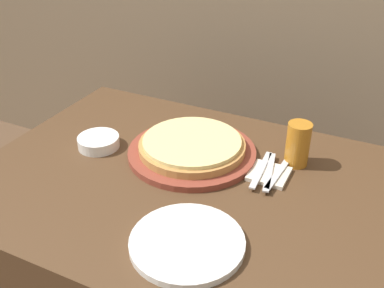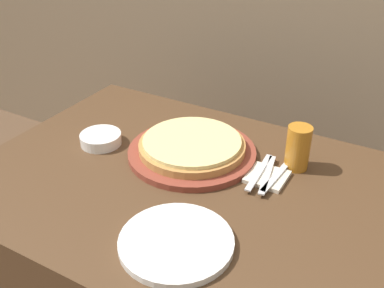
# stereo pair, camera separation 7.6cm
# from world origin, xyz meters

# --- Properties ---
(dining_table) EXTENTS (1.20, 0.89, 0.73)m
(dining_table) POSITION_xyz_m (0.00, 0.00, 0.37)
(dining_table) COLOR #4C331E
(dining_table) RESTS_ON ground_plane
(pizza_on_board) EXTENTS (0.40, 0.40, 0.06)m
(pizza_on_board) POSITION_xyz_m (-0.03, 0.13, 0.76)
(pizza_on_board) COLOR brown
(pizza_on_board) RESTS_ON dining_table
(beer_glass) EXTENTS (0.07, 0.07, 0.14)m
(beer_glass) POSITION_xyz_m (0.27, 0.22, 0.81)
(beer_glass) COLOR #B7701E
(beer_glass) RESTS_ON dining_table
(dinner_plate) EXTENTS (0.27, 0.27, 0.02)m
(dinner_plate) POSITION_xyz_m (0.14, -0.24, 0.74)
(dinner_plate) COLOR white
(dinner_plate) RESTS_ON dining_table
(side_bowl) EXTENTS (0.13, 0.13, 0.04)m
(side_bowl) POSITION_xyz_m (-0.32, 0.04, 0.75)
(side_bowl) COLOR white
(side_bowl) RESTS_ON dining_table
(napkin_stack) EXTENTS (0.11, 0.11, 0.01)m
(napkin_stack) POSITION_xyz_m (0.22, 0.12, 0.74)
(napkin_stack) COLOR beige
(napkin_stack) RESTS_ON dining_table
(fork) EXTENTS (0.03, 0.20, 0.00)m
(fork) POSITION_xyz_m (0.20, 0.12, 0.75)
(fork) COLOR silver
(fork) RESTS_ON napkin_stack
(dinner_knife) EXTENTS (0.06, 0.20, 0.00)m
(dinner_knife) POSITION_xyz_m (0.22, 0.12, 0.75)
(dinner_knife) COLOR silver
(dinner_knife) RESTS_ON napkin_stack
(spoon) EXTENTS (0.03, 0.17, 0.00)m
(spoon) POSITION_xyz_m (0.25, 0.12, 0.75)
(spoon) COLOR silver
(spoon) RESTS_ON napkin_stack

